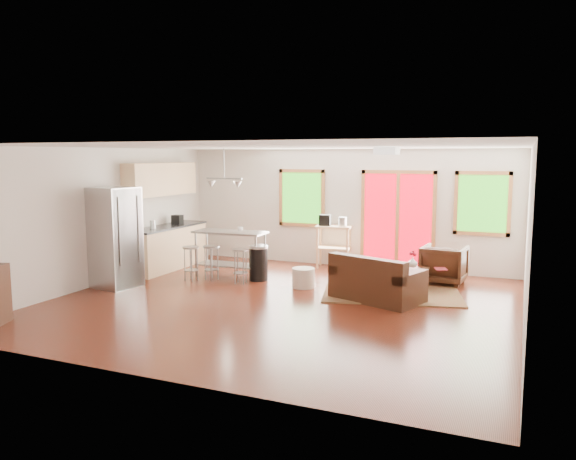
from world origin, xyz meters
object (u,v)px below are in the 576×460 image
at_px(ottoman, 377,273).
at_px(island, 230,245).
at_px(loveseat, 376,283).
at_px(armchair, 444,263).
at_px(rug, 392,292).
at_px(kitchen_cart, 333,232).
at_px(coffee_table, 403,270).
at_px(refrigerator, 115,237).

height_order(ottoman, island, island).
bearing_deg(loveseat, armchair, 83.06).
relative_size(loveseat, armchair, 2.04).
height_order(rug, armchair, armchair).
xyz_separation_m(rug, kitchen_cart, (-1.72, 1.78, 0.79)).
bearing_deg(loveseat, ottoman, 122.36).
height_order(rug, coffee_table, coffee_table).
xyz_separation_m(armchair, kitchen_cart, (-2.48, 0.68, 0.39)).
height_order(rug, ottoman, ottoman).
xyz_separation_m(rug, island, (-3.33, 0.06, 0.63)).
relative_size(coffee_table, refrigerator, 0.50).
distance_m(armchair, island, 4.23).
distance_m(ottoman, island, 3.00).
bearing_deg(kitchen_cart, armchair, -15.31).
distance_m(armchair, ottoman, 1.28).
relative_size(ottoman, refrigerator, 0.31).
bearing_deg(ottoman, island, -167.47).
bearing_deg(rug, coffee_table, 81.18).
height_order(loveseat, ottoman, loveseat).
bearing_deg(coffee_table, armchair, 39.83).
xyz_separation_m(loveseat, ottoman, (-0.31, 1.38, -0.12)).
height_order(coffee_table, refrigerator, refrigerator).
relative_size(armchair, island, 0.55).
xyz_separation_m(loveseat, armchair, (0.89, 1.78, 0.10)).
bearing_deg(ottoman, coffee_table, -17.80).
bearing_deg(ottoman, rug, -58.02).
height_order(loveseat, coffee_table, loveseat).
height_order(refrigerator, kitchen_cart, refrigerator).
xyz_separation_m(loveseat, island, (-3.21, 0.73, 0.33)).
distance_m(loveseat, refrigerator, 4.88).
height_order(armchair, kitchen_cart, kitchen_cart).
distance_m(coffee_table, refrigerator, 5.43).
bearing_deg(coffee_table, refrigerator, -157.24).
bearing_deg(ottoman, loveseat, -77.21).
bearing_deg(coffee_table, kitchen_cart, 145.39).
height_order(loveseat, refrigerator, refrigerator).
xyz_separation_m(loveseat, kitchen_cart, (-1.60, 2.46, 0.49)).
distance_m(loveseat, coffee_table, 1.23).
xyz_separation_m(coffee_table, island, (-3.42, -0.48, 0.32)).
relative_size(rug, armchair, 2.92).
bearing_deg(rug, armchair, 55.29).
bearing_deg(loveseat, coffee_table, 99.85).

